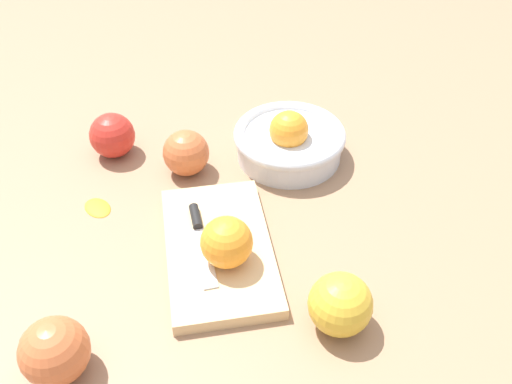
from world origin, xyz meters
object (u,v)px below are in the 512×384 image
apple_front_left_2 (112,135)px  apple_front_left (186,153)px  knife (199,234)px  apple_front_right (55,351)px  cutting_board (219,249)px  bowl (289,141)px  apple_back_right (340,304)px  orange_on_board (227,242)px

apple_front_left_2 → apple_front_left: bearing=72.7°
knife → apple_front_left: (-0.17, -0.04, 0.01)m
apple_front_left → apple_front_right: (0.38, -0.10, 0.00)m
cutting_board → apple_front_right: apple_front_right is taller
bowl → apple_front_right: (0.43, -0.26, 0.01)m
apple_back_right → orange_on_board: bearing=-119.3°
apple_front_left → orange_on_board: bearing=22.2°
bowl → apple_front_left_2: bearing=-88.7°
knife → apple_front_right: size_ratio=1.89×
bowl → knife: (0.22, -0.13, -0.01)m
knife → apple_front_left_2: apple_front_left_2 is taller
orange_on_board → apple_front_right: size_ratio=0.88×
apple_front_left_2 → orange_on_board: bearing=40.8°
knife → apple_front_left_2: bearing=-140.2°
apple_back_right → cutting_board: bearing=-124.4°
apple_front_left → apple_front_right: apple_front_right is taller
cutting_board → apple_back_right: size_ratio=3.19×
bowl → apple_front_right: 0.50m
cutting_board → orange_on_board: bearing=27.9°
orange_on_board → apple_back_right: size_ratio=0.88×
apple_front_right → orange_on_board: bearing=132.4°
apple_front_left_2 → apple_back_right: bearing=47.4°
bowl → apple_front_left: bearing=-74.1°
apple_front_left_2 → apple_front_right: size_ratio=0.95×
apple_front_left_2 → apple_back_right: (0.34, 0.37, 0.00)m
apple_front_left_2 → apple_back_right: apple_back_right is taller
bowl → cutting_board: 0.25m
bowl → cutting_board: (0.23, -0.10, -0.02)m
knife → bowl: bearing=149.8°
apple_front_left → apple_front_left_2: (-0.04, -0.13, 0.00)m
knife → apple_front_left_2: 0.27m
apple_back_right → apple_front_left: bearing=-141.6°
orange_on_board → knife: size_ratio=0.46×
apple_front_left_2 → bowl: bearing=91.3°
knife → apple_back_right: size_ratio=1.90×
cutting_board → apple_front_left_2: bearing=-137.9°
bowl → apple_front_left_2: (0.01, -0.30, 0.00)m
bowl → knife: size_ratio=1.23×
apple_back_right → knife: bearing=-123.5°
bowl → apple_front_left: 0.18m
orange_on_board → cutting_board: bearing=-152.1°
orange_on_board → apple_front_right: 0.25m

